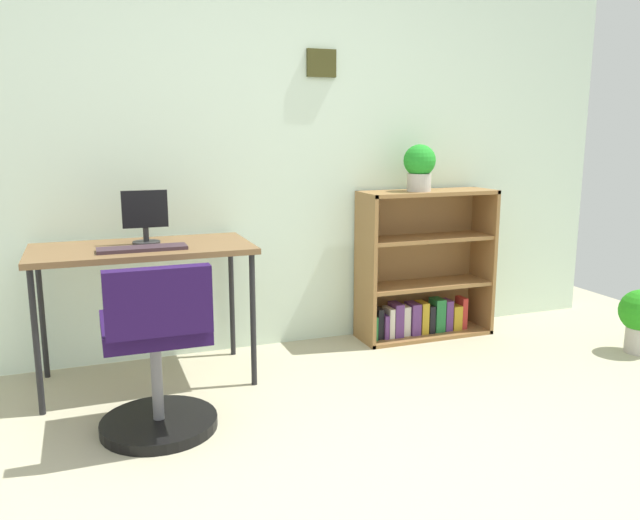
{
  "coord_description": "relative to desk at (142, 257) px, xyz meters",
  "views": [
    {
      "loc": [
        -0.84,
        -1.59,
        1.31
      ],
      "look_at": [
        0.3,
        1.45,
        0.66
      ],
      "focal_mm": 35.49,
      "sensor_mm": 36.0,
      "label": 1
    }
  ],
  "objects": [
    {
      "name": "wall_back",
      "position": [
        0.58,
        0.4,
        0.54
      ],
      "size": [
        5.2,
        0.12,
        2.43
      ],
      "color": "silver",
      "rests_on": "ground_plane"
    },
    {
      "name": "bookshelf_low",
      "position": [
        1.77,
        0.21,
        -0.27
      ],
      "size": [
        0.88,
        0.3,
        0.96
      ],
      "color": "olive",
      "rests_on": "ground_plane"
    },
    {
      "name": "office_chair",
      "position": [
        -0.02,
        -0.65,
        -0.33
      ],
      "size": [
        0.52,
        0.55,
        0.8
      ],
      "color": "black",
      "rests_on": "ground_plane"
    },
    {
      "name": "desk",
      "position": [
        0.0,
        0.0,
        0.0
      ],
      "size": [
        1.12,
        0.58,
        0.74
      ],
      "color": "brown",
      "rests_on": "ground_plane"
    },
    {
      "name": "keyboard",
      "position": [
        -0.01,
        -0.12,
        0.07
      ],
      "size": [
        0.44,
        0.13,
        0.02
      ],
      "primitive_type": "cube",
      "color": "#37272F",
      "rests_on": "desk"
    },
    {
      "name": "monitor",
      "position": [
        0.03,
        0.06,
        0.2
      ],
      "size": [
        0.23,
        0.14,
        0.28
      ],
      "color": "#262628",
      "rests_on": "desk"
    },
    {
      "name": "potted_plant_on_shelf",
      "position": [
        1.7,
        0.15,
        0.43
      ],
      "size": [
        0.2,
        0.2,
        0.29
      ],
      "color": "#B7B2A8",
      "rests_on": "bookshelf_low"
    }
  ]
}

